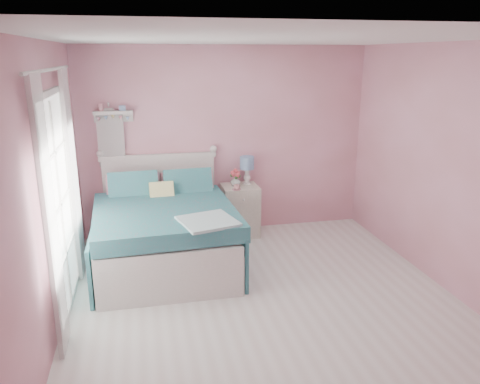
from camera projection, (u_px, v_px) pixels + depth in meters
name	position (u px, v px, depth m)	size (l,w,h in m)	color
floor	(267.00, 304.00, 4.80)	(4.50, 4.50, 0.00)	silver
room_shell	(269.00, 153.00, 4.36)	(4.50, 4.50, 4.50)	#BF7980
bed	(165.00, 232.00, 5.66)	(1.67, 2.05, 1.17)	silver
nightstand	(240.00, 210.00, 6.60)	(0.50, 0.49, 0.72)	beige
table_lamp	(247.00, 165.00, 6.53)	(0.20, 0.20, 0.39)	white
vase	(236.00, 181.00, 6.48)	(0.14, 0.14, 0.14)	silver
teacup	(237.00, 187.00, 6.30)	(0.09, 0.09, 0.07)	pink
roses	(235.00, 173.00, 6.44)	(0.14, 0.11, 0.12)	#E14C59
wall_shelf	(113.00, 113.00, 6.07)	(0.50, 0.15, 0.25)	silver
hanging_dress	(111.00, 139.00, 6.14)	(0.34, 0.03, 0.72)	white
french_door	(59.00, 206.00, 4.48)	(0.04, 1.32, 2.16)	silver
curtain_near	(50.00, 221.00, 3.76)	(0.04, 0.40, 2.32)	white
curtain_far	(73.00, 176.00, 5.16)	(0.04, 0.40, 2.32)	white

